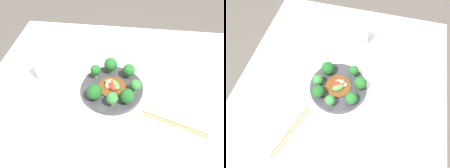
# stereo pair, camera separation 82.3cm
# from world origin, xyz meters

# --- Properties ---
(ground_plane) EXTENTS (8.00, 8.00, 0.00)m
(ground_plane) POSITION_xyz_m (0.00, 0.00, 0.00)
(ground_plane) COLOR #4C4742
(table) EXTENTS (1.08, 0.92, 0.72)m
(table) POSITION_xyz_m (0.00, 0.00, 0.36)
(table) COLOR silver
(table) RESTS_ON ground_plane
(plate) EXTENTS (0.25, 0.25, 0.02)m
(plate) POSITION_xyz_m (0.01, 0.01, 0.73)
(plate) COLOR #333338
(plate) RESTS_ON table
(broccoli_south) EXTENTS (0.06, 0.06, 0.07)m
(broccoli_south) POSITION_xyz_m (0.03, -0.08, 0.78)
(broccoli_south) COLOR #70A356
(broccoli_south) RESTS_ON plate
(broccoli_southwest) EXTENTS (0.05, 0.05, 0.06)m
(broccoli_southwest) POSITION_xyz_m (-0.05, -0.06, 0.77)
(broccoli_southwest) COLOR #89B76B
(broccoli_southwest) RESTS_ON plate
(broccoli_west) EXTENTS (0.04, 0.04, 0.06)m
(broccoli_west) POSITION_xyz_m (-0.08, 0.02, 0.78)
(broccoli_west) COLOR #7AAD5B
(broccoli_west) RESTS_ON plate
(broccoli_northeast) EXTENTS (0.06, 0.06, 0.07)m
(broccoli_northeast) POSITION_xyz_m (0.07, 0.07, 0.78)
(broccoli_northeast) COLOR #70A356
(broccoli_northeast) RESTS_ON plate
(broccoli_southeast) EXTENTS (0.04, 0.04, 0.06)m
(broccoli_southeast) POSITION_xyz_m (0.08, -0.04, 0.78)
(broccoli_southeast) COLOR #89B76B
(broccoli_southeast) RESTS_ON plate
(broccoli_north) EXTENTS (0.04, 0.04, 0.06)m
(broccoli_north) POSITION_xyz_m (-0.00, 0.10, 0.78)
(broccoli_north) COLOR #70A356
(broccoli_north) RESTS_ON plate
(broccoli_northwest) EXTENTS (0.05, 0.05, 0.06)m
(broccoli_northwest) POSITION_xyz_m (-0.05, 0.08, 0.78)
(broccoli_northwest) COLOR #7AAD5B
(broccoli_northwest) RESTS_ON plate
(stirfry_center) EXTENTS (0.11, 0.11, 0.02)m
(stirfry_center) POSITION_xyz_m (0.01, 0.01, 0.75)
(stirfry_center) COLOR #5B3314
(stirfry_center) RESTS_ON plate
(drinking_glass) EXTENTS (0.07, 0.07, 0.11)m
(drinking_glass) POSITION_xyz_m (0.30, -0.03, 0.78)
(drinking_glass) COLOR silver
(drinking_glass) RESTS_ON table
(chopsticks) EXTENTS (0.23, 0.09, 0.01)m
(chopsticks) POSITION_xyz_m (-0.23, 0.14, 0.73)
(chopsticks) COLOR #AD7F4C
(chopsticks) RESTS_ON table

